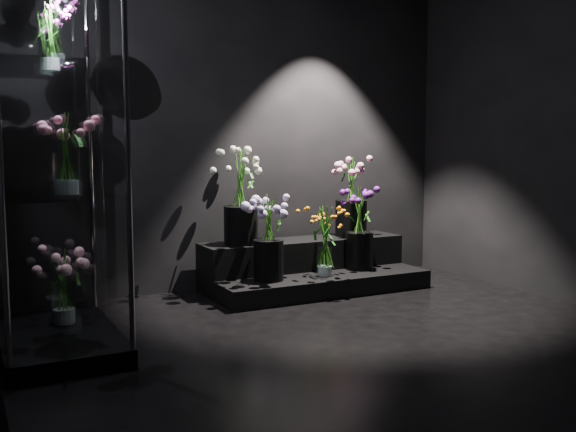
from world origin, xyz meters
TOP-DOWN VIEW (x-y plane):
  - floor at (0.00, 0.00)m, footprint 4.00×4.00m
  - wall_back at (0.00, 2.00)m, footprint 4.00×0.00m
  - display_riser at (0.49, 1.64)m, footprint 1.81×0.80m
  - display_case at (-1.65, 0.82)m, footprint 0.65×1.08m
  - bouquet_orange_bells at (0.47, 1.36)m, footprint 0.29×0.29m
  - bouquet_lilac at (-0.01, 1.42)m, footprint 0.42×0.42m
  - bouquet_purple at (0.88, 1.48)m, footprint 0.31×0.31m
  - bouquet_cream_roses at (-0.10, 1.73)m, footprint 0.39×0.39m
  - bouquet_pink_roses at (0.96, 1.73)m, footprint 0.37×0.37m
  - bouquet_case_pink at (-1.61, 0.66)m, footprint 0.34×0.34m
  - bouquet_case_magenta at (-1.63, 0.96)m, footprint 0.22×0.22m
  - bouquet_case_base_pink at (-1.60, 1.01)m, footprint 0.42×0.42m

SIDE VIEW (x-z plane):
  - floor at x=0.00m, z-range 0.00..0.00m
  - display_riser at x=0.49m, z-range -0.03..0.37m
  - bouquet_case_base_pink at x=-1.60m, z-range 0.13..0.58m
  - bouquet_orange_bells at x=0.47m, z-range 0.16..0.73m
  - bouquet_purple at x=0.88m, z-range 0.18..0.89m
  - bouquet_lilac at x=-0.01m, z-range 0.20..0.87m
  - bouquet_pink_roses at x=0.96m, z-range 0.43..1.12m
  - bouquet_cream_roses at x=-0.10m, z-range 0.44..1.20m
  - bouquet_case_pink at x=-1.61m, z-range 0.94..1.39m
  - display_case at x=-1.65m, z-range 0.00..2.37m
  - wall_back at x=0.00m, z-range -0.60..3.40m
  - bouquet_case_magenta at x=-1.63m, z-range 1.63..2.03m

